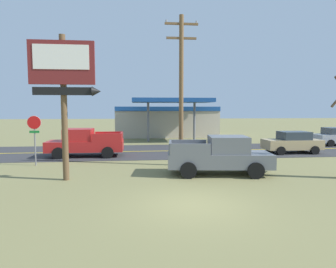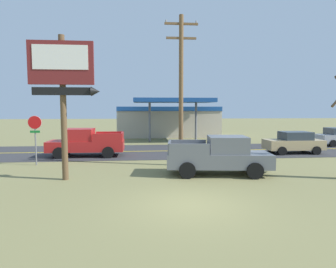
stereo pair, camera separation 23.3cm
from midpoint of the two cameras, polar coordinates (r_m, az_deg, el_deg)
ground_plane at (r=10.51m, az=4.74°, el=-13.64°), size 180.00×180.00×0.00m
road_asphalt at (r=23.12m, az=-0.84°, el=-3.36°), size 140.00×8.00×0.02m
road_centre_line at (r=23.12m, az=-0.84°, el=-3.33°), size 126.00×0.20×0.01m
motel_sign at (r=14.32m, az=-19.33°, el=9.92°), size 3.17×0.54×6.71m
stop_sign at (r=18.88m, az=-24.22°, el=0.49°), size 0.80×0.08×2.95m
utility_pole at (r=17.16m, az=2.96°, el=9.26°), size 1.92×0.26×8.68m
gas_station at (r=35.71m, az=0.20°, el=2.69°), size 12.00×11.50×4.40m
pickup_grey_parked_on_lawn at (r=15.18m, az=10.48°, el=-4.18°), size 5.40×2.71×1.96m
pickup_red_on_road at (r=21.29m, az=-15.53°, el=-1.67°), size 5.20×2.24×1.96m
car_tan_mid_lane at (r=23.92m, az=23.61°, el=-1.52°), size 4.20×2.00×1.64m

